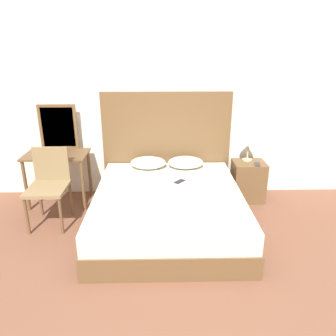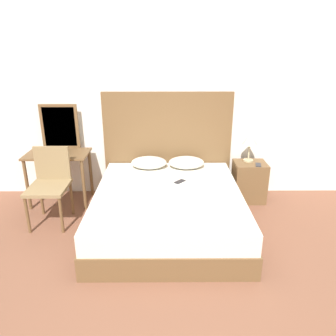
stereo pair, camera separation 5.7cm
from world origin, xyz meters
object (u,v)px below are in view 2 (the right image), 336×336
(bed, at_px, (168,210))
(phone_on_nightstand, at_px, (258,165))
(phone_on_bed, at_px, (180,182))
(chair, at_px, (50,180))
(nightstand, at_px, (249,182))
(vanity_desk, at_px, (58,162))
(table_lamp, at_px, (250,139))

(bed, relative_size, phone_on_nightstand, 12.33)
(phone_on_bed, relative_size, phone_on_nightstand, 0.98)
(bed, relative_size, chair, 2.16)
(nightstand, relative_size, chair, 0.61)
(vanity_desk, bearing_deg, phone_on_bed, -15.15)
(table_lamp, xyz_separation_m, vanity_desk, (-2.62, -0.12, -0.29))
(bed, bearing_deg, phone_on_bed, 61.35)
(phone_on_nightstand, bearing_deg, phone_on_bed, -159.97)
(nightstand, height_order, phone_on_nightstand, phone_on_nightstand)
(phone_on_bed, distance_m, vanity_desk, 1.70)
(bed, bearing_deg, vanity_desk, 154.40)
(phone_on_nightstand, bearing_deg, vanity_desk, 178.96)
(table_lamp, bearing_deg, bed, -143.62)
(phone_on_bed, height_order, nightstand, nightstand)
(vanity_desk, bearing_deg, bed, -25.60)
(phone_on_nightstand, distance_m, chair, 2.71)
(phone_on_bed, relative_size, table_lamp, 0.37)
(phone_on_nightstand, height_order, vanity_desk, vanity_desk)
(phone_on_nightstand, xyz_separation_m, vanity_desk, (-2.72, 0.05, 0.02))
(vanity_desk, xyz_separation_m, chair, (0.05, -0.50, -0.05))
(phone_on_nightstand, relative_size, vanity_desk, 0.19)
(bed, height_order, table_lamp, table_lamp)
(phone_on_bed, relative_size, chair, 0.17)
(phone_on_nightstand, bearing_deg, table_lamp, 120.09)
(phone_on_bed, distance_m, phone_on_nightstand, 1.15)
(phone_on_bed, height_order, vanity_desk, vanity_desk)
(nightstand, distance_m, table_lamp, 0.60)
(nightstand, height_order, vanity_desk, vanity_desk)
(bed, distance_m, nightstand, 1.38)
(nightstand, bearing_deg, phone_on_nightstand, -49.87)
(bed, distance_m, chair, 1.49)
(table_lamp, bearing_deg, nightstand, -75.98)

